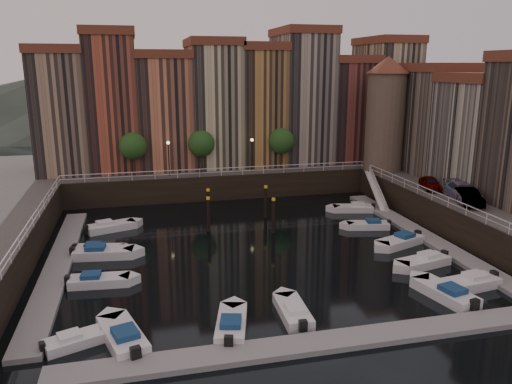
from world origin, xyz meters
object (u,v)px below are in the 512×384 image
object	(u,v)px
mooring_pilings	(239,210)
car_c	(462,193)
boat_left_2	(102,253)
corner_tower	(385,112)
boat_left_1	(98,281)
gangway	(377,189)
car_a	(430,184)
car_b	(468,198)
boat_left_0	(78,340)

from	to	relation	value
mooring_pilings	car_c	distance (m)	21.78
mooring_pilings	boat_left_2	world-z (taller)	mooring_pilings
corner_tower	boat_left_1	world-z (taller)	corner_tower
gangway	car_a	size ratio (longest dim) A/B	2.10
car_b	mooring_pilings	bearing A→B (deg)	173.76
mooring_pilings	boat_left_0	size ratio (longest dim) A/B	1.66
boat_left_2	mooring_pilings	bearing A→B (deg)	31.53
corner_tower	car_b	xyz separation A→B (m)	(0.22, -16.60, -6.46)
mooring_pilings	car_c	xyz separation A→B (m)	(20.69, -6.46, 2.14)
mooring_pilings	boat_left_0	distance (m)	23.88
mooring_pilings	car_b	world-z (taller)	car_b
corner_tower	car_b	bearing A→B (deg)	-89.25
car_b	boat_left_1	bearing A→B (deg)	-158.58
boat_left_1	car_a	size ratio (longest dim) A/B	1.18
boat_left_2	car_c	world-z (taller)	car_c
boat_left_0	car_c	distance (m)	36.84
car_c	mooring_pilings	bearing A→B (deg)	175.60
car_b	boat_left_2	bearing A→B (deg)	-168.34
gangway	boat_left_2	bearing A→B (deg)	-161.89
car_b	car_c	distance (m)	1.71
mooring_pilings	boat_left_0	bearing A→B (deg)	-124.62
corner_tower	mooring_pilings	size ratio (longest dim) A/B	2.00
corner_tower	boat_left_1	bearing A→B (deg)	-148.74
boat_left_1	car_a	xyz separation A→B (m)	(32.94, 9.38, 3.32)
corner_tower	boat_left_2	distance (m)	37.16
mooring_pilings	boat_left_2	distance (m)	14.22
gangway	car_b	xyz separation A→B (m)	(3.12, -12.10, 1.82)
mooring_pilings	car_b	bearing A→B (deg)	-21.86
gangway	boat_left_0	bearing A→B (deg)	-142.30
gangway	mooring_pilings	xyz separation A→B (m)	(-17.04, -4.01, -0.27)
mooring_pilings	boat_left_1	size ratio (longest dim) A/B	1.49
boat_left_1	car_c	bearing A→B (deg)	13.46
corner_tower	boat_left_2	xyz separation A→B (m)	(-32.87, -14.30, -9.79)
gangway	car_c	size ratio (longest dim) A/B	1.54
gangway	car_a	xyz separation A→B (m)	(2.97, -6.07, 1.76)
car_b	corner_tower	bearing A→B (deg)	106.38
gangway	corner_tower	bearing A→B (deg)	57.20
boat_left_2	car_a	distance (m)	33.31
corner_tower	boat_left_1	size ratio (longest dim) A/B	2.97
boat_left_1	boat_left_2	size ratio (longest dim) A/B	0.88
car_a	car_b	bearing A→B (deg)	-73.82
boat_left_0	car_c	world-z (taller)	car_c
mooring_pilings	boat_left_1	world-z (taller)	mooring_pilings
boat_left_0	gangway	bearing A→B (deg)	16.43
boat_left_2	car_b	distance (m)	33.33
boat_left_0	boat_left_1	distance (m)	8.20
boat_left_2	car_a	size ratio (longest dim) A/B	1.34
car_a	car_b	xyz separation A→B (m)	(0.15, -6.03, 0.06)
boat_left_2	car_b	size ratio (longest dim) A/B	1.18
car_b	car_c	bearing A→B (deg)	87.55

